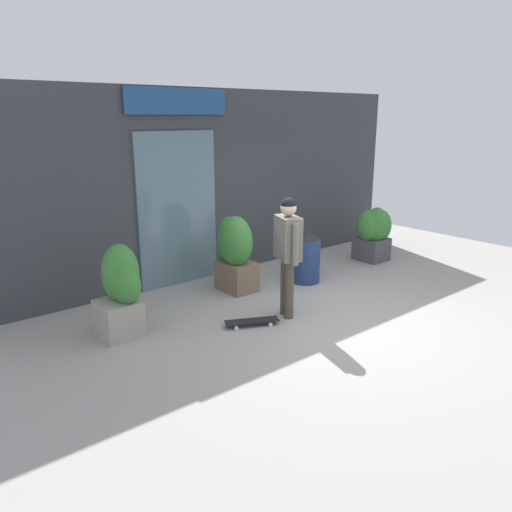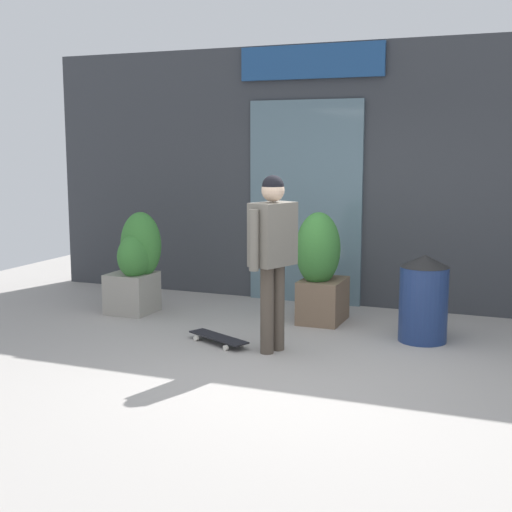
{
  "view_description": "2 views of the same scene",
  "coord_description": "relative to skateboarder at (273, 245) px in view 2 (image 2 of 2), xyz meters",
  "views": [
    {
      "loc": [
        -5.01,
        -4.33,
        2.78
      ],
      "look_at": [
        -0.7,
        0.85,
        0.88
      ],
      "focal_mm": 35.07,
      "sensor_mm": 36.0,
      "label": 1
    },
    {
      "loc": [
        1.91,
        -5.71,
        1.98
      ],
      "look_at": [
        -0.7,
        0.85,
        0.88
      ],
      "focal_mm": 49.55,
      "sensor_mm": 36.0,
      "label": 2
    }
  ],
  "objects": [
    {
      "name": "ground_plane",
      "position": [
        0.4,
        -0.53,
        -1.05
      ],
      "size": [
        12.0,
        12.0,
        0.0
      ],
      "primitive_type": "plane",
      "color": "#9E9993"
    },
    {
      "name": "building_facade",
      "position": [
        0.37,
        2.38,
        0.55
      ],
      "size": [
        8.81,
        0.31,
        3.22
      ],
      "color": "#383A3F",
      "rests_on": "ground_plane"
    },
    {
      "name": "skateboarder",
      "position": [
        0.0,
        0.0,
        0.0
      ],
      "size": [
        0.4,
        0.59,
        1.71
      ],
      "rotation": [
        0.0,
        0.0,
        2.78
      ],
      "color": "#4C4238",
      "rests_on": "ground_plane"
    },
    {
      "name": "skateboard",
      "position": [
        -0.6,
        0.05,
        -0.99
      ],
      "size": [
        0.75,
        0.49,
        0.08
      ],
      "rotation": [
        0.0,
        0.0,
        2.69
      ],
      "color": "black",
      "rests_on": "ground_plane"
    },
    {
      "name": "planter_box_left",
      "position": [
        0.08,
        1.33,
        -0.38
      ],
      "size": [
        0.53,
        0.68,
        1.25
      ],
      "color": "brown",
      "rests_on": "ground_plane"
    },
    {
      "name": "planter_box_right",
      "position": [
        -2.07,
        0.92,
        -0.44
      ],
      "size": [
        0.59,
        0.63,
        1.21
      ],
      "color": "gray",
      "rests_on": "ground_plane"
    },
    {
      "name": "trash_bin",
      "position": [
        1.3,
        0.92,
        -0.6
      ],
      "size": [
        0.5,
        0.5,
        0.9
      ],
      "color": "navy",
      "rests_on": "ground_plane"
    }
  ]
}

